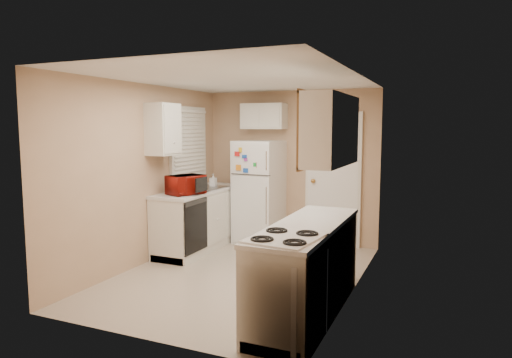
% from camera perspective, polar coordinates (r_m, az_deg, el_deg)
% --- Properties ---
extents(floor, '(3.80, 3.80, 0.00)m').
position_cam_1_polar(floor, '(5.81, -1.99, -11.87)').
color(floor, beige).
rests_on(floor, ground).
extents(ceiling, '(3.80, 3.80, 0.00)m').
position_cam_1_polar(ceiling, '(5.54, -2.09, 12.40)').
color(ceiling, white).
rests_on(ceiling, floor).
extents(wall_left, '(3.80, 3.80, 0.00)m').
position_cam_1_polar(wall_left, '(6.27, -13.69, 0.55)').
color(wall_left, tan).
rests_on(wall_left, floor).
extents(wall_right, '(3.80, 3.80, 0.00)m').
position_cam_1_polar(wall_right, '(5.11, 12.30, -0.73)').
color(wall_right, tan).
rests_on(wall_right, floor).
extents(wall_back, '(2.80, 2.80, 0.00)m').
position_cam_1_polar(wall_back, '(7.30, 4.35, 1.54)').
color(wall_back, tan).
rests_on(wall_back, floor).
extents(wall_front, '(2.80, 2.80, 0.00)m').
position_cam_1_polar(wall_front, '(3.93, -13.98, -2.92)').
color(wall_front, tan).
rests_on(wall_front, floor).
extents(left_counter, '(0.60, 1.80, 0.90)m').
position_cam_1_polar(left_counter, '(6.96, -7.06, -4.98)').
color(left_counter, silver).
rests_on(left_counter, floor).
extents(dishwasher, '(0.03, 0.58, 0.72)m').
position_cam_1_polar(dishwasher, '(6.30, -7.54, -5.83)').
color(dishwasher, black).
rests_on(dishwasher, floor).
extents(sink, '(0.54, 0.74, 0.16)m').
position_cam_1_polar(sink, '(7.02, -6.49, -1.48)').
color(sink, gray).
rests_on(sink, left_counter).
extents(microwave, '(0.55, 0.42, 0.32)m').
position_cam_1_polar(microwave, '(6.40, -8.77, -0.58)').
color(microwave, maroon).
rests_on(microwave, left_counter).
extents(soap_bottle, '(0.10, 0.10, 0.20)m').
position_cam_1_polar(soap_bottle, '(7.19, -5.36, -0.15)').
color(soap_bottle, silver).
rests_on(soap_bottle, left_counter).
extents(window_blinds, '(0.10, 0.98, 1.08)m').
position_cam_1_polar(window_blinds, '(7.09, -8.40, 4.58)').
color(window_blinds, silver).
rests_on(window_blinds, wall_left).
extents(upper_cabinet_left, '(0.30, 0.45, 0.70)m').
position_cam_1_polar(upper_cabinet_left, '(6.33, -11.54, 6.10)').
color(upper_cabinet_left, silver).
rests_on(upper_cabinet_left, wall_left).
extents(refrigerator, '(0.71, 0.70, 1.62)m').
position_cam_1_polar(refrigerator, '(7.23, 0.39, -1.62)').
color(refrigerator, white).
rests_on(refrigerator, floor).
extents(cabinet_over_fridge, '(0.70, 0.30, 0.40)m').
position_cam_1_polar(cabinet_over_fridge, '(7.28, 1.01, 7.84)').
color(cabinet_over_fridge, silver).
rests_on(cabinet_over_fridge, wall_back).
extents(interior_door, '(0.86, 0.06, 2.08)m').
position_cam_1_polar(interior_door, '(7.09, 9.59, -0.15)').
color(interior_door, white).
rests_on(interior_door, floor).
extents(right_counter, '(0.60, 2.00, 0.90)m').
position_cam_1_polar(right_counter, '(4.58, 6.35, -11.08)').
color(right_counter, silver).
rests_on(right_counter, floor).
extents(stove, '(0.60, 0.70, 0.79)m').
position_cam_1_polar(stove, '(4.02, 3.62, -14.47)').
color(stove, white).
rests_on(stove, floor).
extents(upper_cabinet_right, '(0.30, 1.20, 0.70)m').
position_cam_1_polar(upper_cabinet_right, '(4.62, 9.44, 6.04)').
color(upper_cabinet_right, silver).
rests_on(upper_cabinet_right, wall_right).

